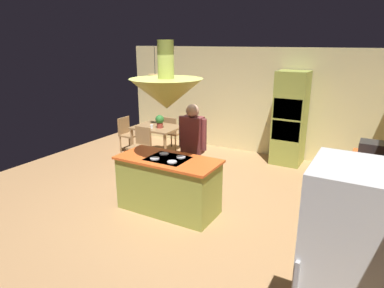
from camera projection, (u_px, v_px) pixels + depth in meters
name	position (u px, v px, depth m)	size (l,w,h in m)	color
ground	(175.00, 205.00, 5.80)	(8.16, 8.16, 0.00)	#AD7F51
wall_back	(250.00, 101.00, 8.30)	(6.80, 0.10, 2.55)	beige
kitchen_island	(168.00, 184.00, 5.50)	(1.66, 0.77, 0.93)	#939E42
counter_run_right	(366.00, 204.00, 4.83)	(0.73, 2.52, 0.91)	#939E42
oven_tower	(290.00, 118.00, 7.51)	(0.66, 0.62, 2.08)	#939E42
refrigerator	(349.00, 279.00, 2.63)	(0.72, 0.74, 1.84)	white
dining_table	(157.00, 131.00, 7.99)	(1.05, 0.83, 0.76)	#967148
person_at_island	(193.00, 145.00, 5.86)	(0.53, 0.22, 1.68)	tan
range_hood	(166.00, 92.00, 5.06)	(1.10, 1.10, 1.00)	#939E42
pendant_light_over_table	(155.00, 79.00, 7.64)	(0.32, 0.32, 0.82)	#E0B266
chair_facing_island	(141.00, 144.00, 7.51)	(0.40, 0.40, 0.87)	#967148
chair_by_back_wall	(172.00, 131.00, 8.56)	(0.40, 0.40, 0.87)	#967148
chair_at_corner	(127.00, 132.00, 8.46)	(0.40, 0.40, 0.87)	#967148
potted_plant_on_table	(160.00, 121.00, 7.79)	(0.20, 0.20, 0.30)	#99382D
cup_on_table	(152.00, 127.00, 7.77)	(0.07, 0.07, 0.09)	white
canister_flour	(370.00, 185.00, 4.15)	(0.10, 0.10, 0.19)	silver
canister_sugar	(370.00, 180.00, 4.30)	(0.13, 0.13, 0.18)	silver
canister_tea	(371.00, 176.00, 4.46)	(0.13, 0.13, 0.17)	#E0B78C
microwave_on_counter	(375.00, 151.00, 5.28)	(0.46, 0.36, 0.28)	#232326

